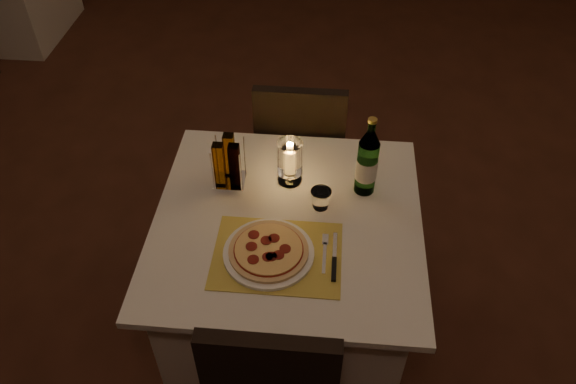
# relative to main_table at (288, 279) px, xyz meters

# --- Properties ---
(floor) EXTENTS (8.00, 10.00, 0.02)m
(floor) POSITION_rel_main_table_xyz_m (0.07, 0.60, -0.38)
(floor) COLOR #442116
(floor) RESTS_ON ground
(main_table) EXTENTS (1.00, 1.00, 0.74)m
(main_table) POSITION_rel_main_table_xyz_m (0.00, 0.00, 0.00)
(main_table) COLOR silver
(main_table) RESTS_ON ground
(chair_far) EXTENTS (0.42, 0.42, 0.90)m
(chair_far) POSITION_rel_main_table_xyz_m (-0.00, 0.71, 0.18)
(chair_far) COLOR black
(chair_far) RESTS_ON ground
(placemat) EXTENTS (0.45, 0.34, 0.00)m
(placemat) POSITION_rel_main_table_xyz_m (-0.02, -0.18, 0.37)
(placemat) COLOR gold
(placemat) RESTS_ON main_table
(plate) EXTENTS (0.32, 0.32, 0.01)m
(plate) POSITION_rel_main_table_xyz_m (-0.05, -0.18, 0.38)
(plate) COLOR white
(plate) RESTS_ON placemat
(pizza) EXTENTS (0.28, 0.28, 0.02)m
(pizza) POSITION_rel_main_table_xyz_m (-0.05, -0.18, 0.39)
(pizza) COLOR #D8B77F
(pizza) RESTS_ON plate
(fork) EXTENTS (0.02, 0.18, 0.00)m
(fork) POSITION_rel_main_table_xyz_m (0.14, -0.15, 0.37)
(fork) COLOR silver
(fork) RESTS_ON placemat
(knife) EXTENTS (0.02, 0.22, 0.01)m
(knife) POSITION_rel_main_table_xyz_m (0.18, -0.21, 0.37)
(knife) COLOR black
(knife) RESTS_ON placemat
(tumbler) EXTENTS (0.08, 0.08, 0.08)m
(tumbler) POSITION_rel_main_table_xyz_m (0.12, 0.08, 0.41)
(tumbler) COLOR white
(tumbler) RESTS_ON main_table
(water_bottle) EXTENTS (0.08, 0.08, 0.34)m
(water_bottle) POSITION_rel_main_table_xyz_m (0.29, 0.19, 0.50)
(water_bottle) COLOR #609F56
(water_bottle) RESTS_ON main_table
(hurricane_candle) EXTENTS (0.10, 0.10, 0.19)m
(hurricane_candle) POSITION_rel_main_table_xyz_m (-0.01, 0.21, 0.48)
(hurricane_candle) COLOR white
(hurricane_candle) RESTS_ON main_table
(cruet_caddy) EXTENTS (0.12, 0.12, 0.21)m
(cruet_caddy) POSITION_rel_main_table_xyz_m (-0.25, 0.18, 0.46)
(cruet_caddy) COLOR white
(cruet_caddy) RESTS_ON main_table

